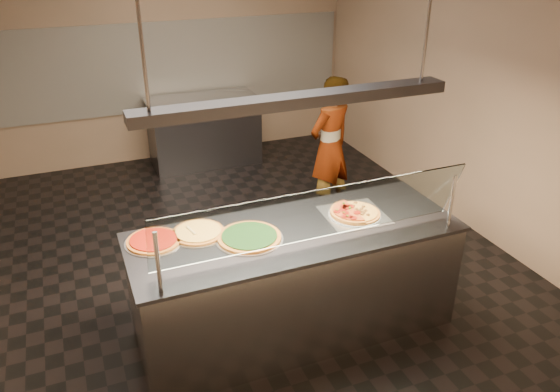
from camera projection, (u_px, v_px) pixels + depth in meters
name	position (u px, v px, depth m)	size (l,w,h in m)	color
ground	(246.00, 254.00, 5.61)	(5.00, 6.00, 0.02)	black
wall_back	(172.00, 51.00, 7.45)	(5.00, 0.02, 3.00)	#A08167
wall_front	(455.00, 302.00, 2.44)	(5.00, 0.02, 3.00)	#A08167
wall_right	(466.00, 86.00, 5.79)	(0.02, 6.00, 3.00)	#A08167
tile_band	(173.00, 66.00, 7.51)	(4.90, 0.02, 1.20)	silver
serving_counter	(295.00, 281.00, 4.37)	(2.55, 0.94, 0.93)	#B7B7BC
sneeze_guard	(316.00, 216.00, 3.75)	(2.31, 0.18, 0.54)	#B7B7BC
perforated_tray	(354.00, 214.00, 4.38)	(0.51, 0.51, 0.01)	silver
half_pizza_pepperoni	(344.00, 213.00, 4.34)	(0.23, 0.41, 0.05)	#9F571D
half_pizza_sausage	(364.00, 210.00, 4.41)	(0.22, 0.41, 0.04)	#9F571D
pizza_spinach	(249.00, 237.00, 4.05)	(0.50, 0.50, 0.03)	silver
pizza_cheese	(198.00, 232.00, 4.11)	(0.42, 0.42, 0.03)	silver
pizza_tomato	(154.00, 240.00, 4.00)	(0.42, 0.42, 0.03)	silver
pizza_spatula	(198.00, 232.00, 4.09)	(0.21, 0.23, 0.02)	#B7B7BC
prep_table	(204.00, 131.00, 7.61)	(1.50, 0.74, 0.93)	#3C3C42
worker	(330.00, 147.00, 6.11)	(0.58, 0.38, 1.60)	#393141
heat_lamp_housing	(298.00, 100.00, 3.72)	(2.30, 0.18, 0.08)	#3C3C42
lamp_rod_left	(140.00, 27.00, 3.14)	(0.02, 0.02, 1.01)	#B7B7BC
lamp_rod_right	(429.00, 9.00, 3.81)	(0.02, 0.02, 1.01)	#B7B7BC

